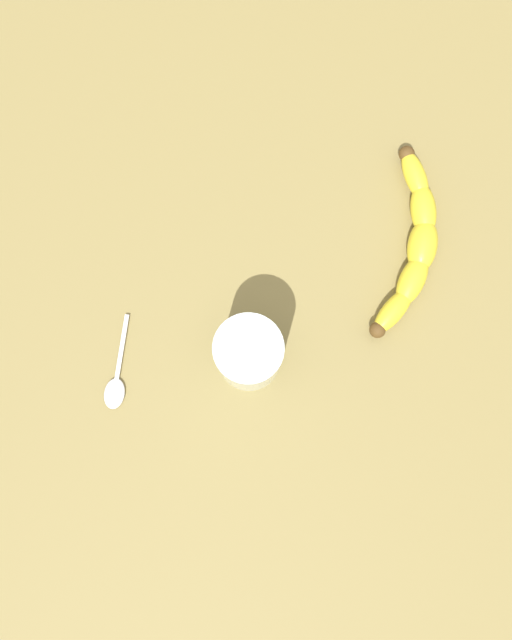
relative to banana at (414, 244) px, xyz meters
The scene contains 4 objects.
wooden_tabletop 17.78cm from the banana, 104.44° to the right, with size 120.00×120.00×3.00cm, color olive.
banana is the anchor object (origin of this frame).
smoothie_glass 24.03cm from the banana, 107.02° to the right, with size 7.47×7.47×11.03cm.
teaspoon 39.04cm from the banana, 116.10° to the right, with size 6.98×10.37×0.80cm.
Camera 1 is at (3.49, -12.28, 86.44)cm, focal length 39.94 mm.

